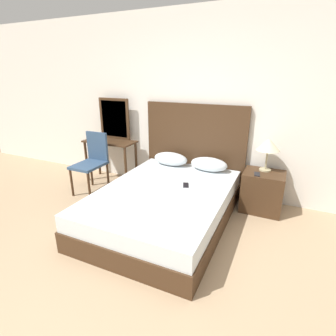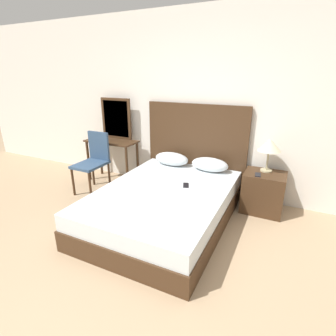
% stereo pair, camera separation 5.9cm
% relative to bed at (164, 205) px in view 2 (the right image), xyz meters
% --- Properties ---
extents(ground_plane, '(16.00, 16.00, 0.00)m').
position_rel_bed_xyz_m(ground_plane, '(0.07, -1.44, -0.22)').
color(ground_plane, tan).
extents(wall_back, '(10.00, 0.06, 2.70)m').
position_rel_bed_xyz_m(wall_back, '(0.07, 1.17, 1.13)').
color(wall_back, white).
rests_on(wall_back, ground_plane).
extents(bed, '(1.53, 2.14, 0.45)m').
position_rel_bed_xyz_m(bed, '(0.00, 0.00, 0.00)').
color(bed, '#422B19').
rests_on(bed, ground_plane).
extents(headboard, '(1.60, 0.05, 1.39)m').
position_rel_bed_xyz_m(headboard, '(0.00, 1.09, 0.47)').
color(headboard, '#422B19').
rests_on(headboard, ground_plane).
extents(pillow_left, '(0.55, 0.28, 0.20)m').
position_rel_bed_xyz_m(pillow_left, '(-0.31, 0.88, 0.33)').
color(pillow_left, silver).
rests_on(pillow_left, bed).
extents(pillow_right, '(0.55, 0.28, 0.20)m').
position_rel_bed_xyz_m(pillow_right, '(0.31, 0.88, 0.33)').
color(pillow_right, silver).
rests_on(pillow_right, bed).
extents(phone_on_bed, '(0.12, 0.17, 0.01)m').
position_rel_bed_xyz_m(phone_on_bed, '(0.20, 0.23, 0.23)').
color(phone_on_bed, black).
rests_on(phone_on_bed, bed).
extents(nightstand, '(0.54, 0.45, 0.56)m').
position_rel_bed_xyz_m(nightstand, '(1.10, 0.84, 0.06)').
color(nightstand, '#422B19').
rests_on(nightstand, ground_plane).
extents(table_lamp, '(0.31, 0.31, 0.45)m').
position_rel_bed_xyz_m(table_lamp, '(1.09, 0.93, 0.70)').
color(table_lamp, tan).
rests_on(table_lamp, nightstand).
extents(phone_on_nightstand, '(0.09, 0.16, 0.01)m').
position_rel_bed_xyz_m(phone_on_nightstand, '(1.01, 0.72, 0.34)').
color(phone_on_nightstand, black).
rests_on(phone_on_nightstand, nightstand).
extents(vanity_desk, '(0.90, 0.41, 0.73)m').
position_rel_bed_xyz_m(vanity_desk, '(-1.43, 0.84, 0.36)').
color(vanity_desk, '#422B19').
rests_on(vanity_desk, ground_plane).
extents(vanity_mirror, '(0.58, 0.03, 0.69)m').
position_rel_bed_xyz_m(vanity_mirror, '(-1.43, 1.01, 0.86)').
color(vanity_mirror, '#422B19').
rests_on(vanity_mirror, vanity_desk).
extents(chair, '(0.40, 0.52, 0.94)m').
position_rel_bed_xyz_m(chair, '(-1.45, 0.39, 0.31)').
color(chair, '#334C6B').
rests_on(chair, ground_plane).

